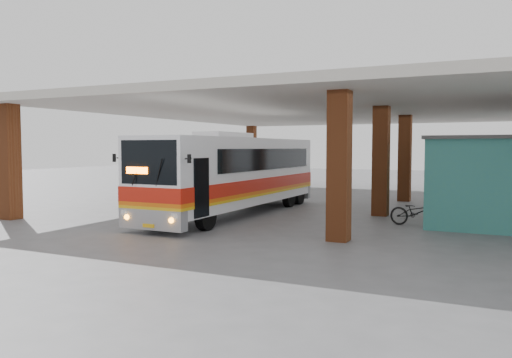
{
  "coord_description": "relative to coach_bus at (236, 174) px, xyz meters",
  "views": [
    {
      "loc": [
        6.98,
        -17.04,
        2.71
      ],
      "look_at": [
        -1.08,
        0.0,
        1.53
      ],
      "focal_mm": 35.0,
      "sensor_mm": 36.0,
      "label": 1
    }
  ],
  "objects": [
    {
      "name": "ground",
      "position": [
        2.4,
        -0.84,
        -1.64
      ],
      "size": [
        90.0,
        90.0,
        0.0
      ],
      "primitive_type": "plane",
      "color": "#515154",
      "rests_on": "ground"
    },
    {
      "name": "brick_columns",
      "position": [
        3.83,
        4.16,
        0.53
      ],
      "size": [
        20.1,
        21.6,
        4.35
      ],
      "color": "brown",
      "rests_on": "ground"
    },
    {
      "name": "canopy_roof",
      "position": [
        2.9,
        5.66,
        2.86
      ],
      "size": [
        21.0,
        23.0,
        0.3
      ],
      "primitive_type": "cube",
      "color": "beige",
      "rests_on": "brick_columns"
    },
    {
      "name": "shop_building",
      "position": [
        9.89,
        3.16,
        -0.08
      ],
      "size": [
        5.2,
        8.2,
        3.11
      ],
      "color": "#2F7476",
      "rests_on": "ground"
    },
    {
      "name": "coach_bus",
      "position": [
        0.0,
        0.0,
        0.0
      ],
      "size": [
        2.52,
        11.38,
        3.3
      ],
      "rotation": [
        0.0,
        0.0,
        -0.01
      ],
      "color": "white",
      "rests_on": "ground"
    },
    {
      "name": "motorcycle",
      "position": [
        7.1,
        -0.12,
        -1.14
      ],
      "size": [
        1.98,
        1.04,
        0.99
      ],
      "primitive_type": "imported",
      "rotation": [
        0.0,
        0.0,
        1.36
      ],
      "color": "black",
      "rests_on": "ground"
    },
    {
      "name": "pedestrian",
      "position": [
        4.58,
        -1.27,
        -0.83
      ],
      "size": [
        0.69,
        0.58,
        1.63
      ],
      "primitive_type": "imported",
      "rotation": [
        0.0,
        0.0,
        3.51
      ],
      "color": "#B61627",
      "rests_on": "ground"
    },
    {
      "name": "red_chair",
      "position": [
        7.22,
        6.94,
        -1.29
      ],
      "size": [
        0.52,
        0.52,
        0.75
      ],
      "rotation": [
        0.0,
        0.0,
        0.43
      ],
      "color": "red",
      "rests_on": "ground"
    }
  ]
}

